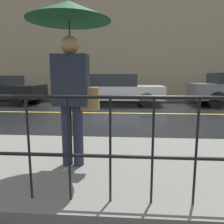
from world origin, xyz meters
name	(u,v)px	position (x,y,z in m)	size (l,w,h in m)	color
ground_plane	(129,113)	(0.00, 0.00, 0.00)	(80.00, 80.00, 0.00)	black
sidewalk_near	(130,166)	(0.00, -4.94, 0.06)	(28.00, 2.55, 0.13)	slate
sidewalk_far	(128,99)	(0.00, 4.64, 0.06)	(28.00, 1.96, 0.13)	slate
lane_marking	(129,113)	(0.00, 0.00, 0.00)	(25.20, 0.12, 0.01)	gold
building_storefront	(129,49)	(0.00, 5.77, 3.00)	(28.00, 0.30, 5.99)	gray
railing_foreground	(131,137)	(0.00, -5.96, 0.79)	(12.00, 0.04, 1.05)	black
pedestrian	(70,39)	(-0.78, -5.10, 1.82)	(1.07, 1.07, 2.15)	#23283D
car_silver	(115,89)	(-0.64, 2.50, 0.74)	(4.41, 1.90, 1.44)	#B2B5BA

